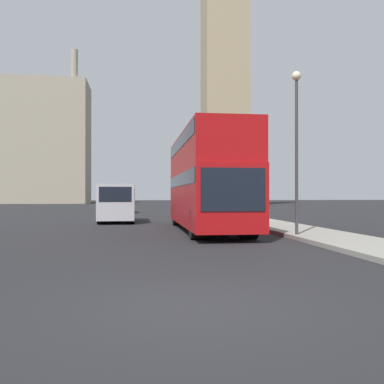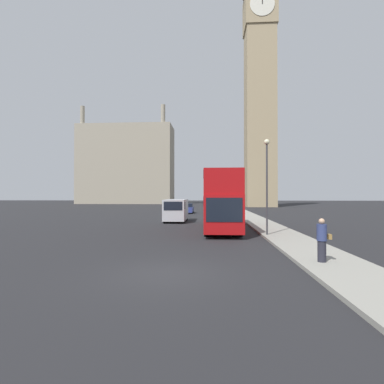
{
  "view_description": "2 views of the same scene",
  "coord_description": "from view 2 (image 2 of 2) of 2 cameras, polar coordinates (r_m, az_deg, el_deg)",
  "views": [
    {
      "loc": [
        -0.83,
        -6.25,
        1.65
      ],
      "look_at": [
        1.7,
        13.36,
        1.82
      ],
      "focal_mm": 40.0,
      "sensor_mm": 36.0,
      "label": 1
    },
    {
      "loc": [
        1.61,
        -10.48,
        2.75
      ],
      "look_at": [
        -0.39,
        20.97,
        3.11
      ],
      "focal_mm": 28.0,
      "sensor_mm": 36.0,
      "label": 2
    }
  ],
  "objects": [
    {
      "name": "sidewalk_strip",
      "position": [
        11.83,
        28.29,
        -13.64
      ],
      "size": [
        2.81,
        120.0,
        0.15
      ],
      "color": "gray",
      "rests_on": "ground_plane"
    },
    {
      "name": "parked_sedan",
      "position": [
        46.53,
        -0.85,
        -3.18
      ],
      "size": [
        1.73,
        4.43,
        1.55
      ],
      "color": "navy",
      "rests_on": "ground_plane"
    },
    {
      "name": "building_block_distant",
      "position": [
        102.95,
        -12.36,
        5.06
      ],
      "size": [
        30.83,
        11.42,
        31.52
      ],
      "color": "#9E937F",
      "rests_on": "ground_plane"
    },
    {
      "name": "red_double_decker_bus",
      "position": [
        23.96,
        5.58,
        -1.22
      ],
      "size": [
        2.59,
        11.0,
        4.47
      ],
      "color": "#A80F11",
      "rests_on": "ground_plane"
    },
    {
      "name": "pedestrian",
      "position": [
        12.89,
        23.52,
        -8.4
      ],
      "size": [
        0.54,
        0.38,
        1.7
      ],
      "color": "#23232D",
      "rests_on": "sidewalk_strip"
    },
    {
      "name": "ground_plane",
      "position": [
        10.95,
        -5.12,
        -15.19
      ],
      "size": [
        300.0,
        300.0,
        0.0
      ],
      "primitive_type": "plane",
      "color": "black"
    },
    {
      "name": "white_van",
      "position": [
        31.35,
        -3.05,
        -3.39
      ],
      "size": [
        2.16,
        5.26,
        2.32
      ],
      "color": "#B2B7BC",
      "rests_on": "ground_plane"
    },
    {
      "name": "street_lamp",
      "position": [
        20.55,
        14.07,
        3.58
      ],
      "size": [
        0.36,
        0.36,
        6.34
      ],
      "color": "#38383D",
      "rests_on": "sidewalk_strip"
    },
    {
      "name": "clock_tower",
      "position": [
        80.58,
        12.79,
        21.64
      ],
      "size": [
        7.53,
        7.7,
        64.88
      ],
      "color": "tan",
      "rests_on": "ground_plane"
    }
  ]
}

